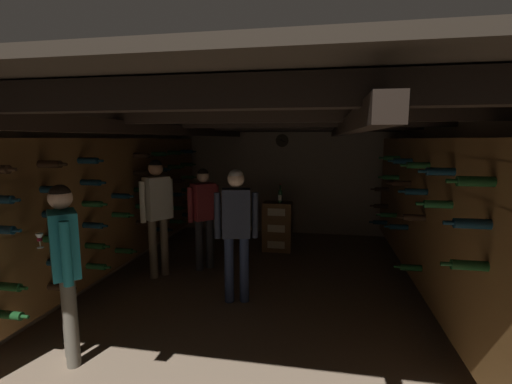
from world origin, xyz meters
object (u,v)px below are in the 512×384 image
at_px(display_bottle, 280,195).
at_px(person_guest_near_left, 65,257).
at_px(wine_crate_stack, 277,226).
at_px(person_guest_far_left, 204,209).
at_px(person_guest_mid_left, 157,206).
at_px(person_host_center, 236,223).

xyz_separation_m(display_bottle, person_guest_near_left, (-1.51, -3.63, -0.04)).
relative_size(wine_crate_stack, display_bottle, 2.57).
bearing_deg(person_guest_near_left, wine_crate_stack, 68.44).
bearing_deg(wine_crate_stack, person_guest_far_left, -131.11).
height_order(person_guest_near_left, person_guest_mid_left, person_guest_mid_left).
bearing_deg(person_host_center, person_guest_far_left, 126.62).
height_order(display_bottle, person_guest_near_left, person_guest_near_left).
xyz_separation_m(display_bottle, person_guest_mid_left, (-1.63, -1.53, 0.03)).
bearing_deg(person_host_center, display_bottle, 82.28).
distance_m(display_bottle, person_host_center, 2.17).
height_order(person_guest_far_left, person_guest_mid_left, person_guest_mid_left).
bearing_deg(person_guest_near_left, person_host_center, 50.57).
distance_m(person_host_center, person_guest_mid_left, 1.48).
xyz_separation_m(person_host_center, person_guest_mid_left, (-1.34, 0.62, 0.05)).
xyz_separation_m(wine_crate_stack, person_guest_mid_left, (-1.58, -1.58, 0.62)).
relative_size(person_guest_near_left, person_guest_mid_left, 0.95).
distance_m(person_host_center, person_guest_far_left, 1.30).
xyz_separation_m(person_guest_far_left, person_guest_mid_left, (-0.57, -0.42, 0.11)).
bearing_deg(display_bottle, person_guest_far_left, -133.87).
bearing_deg(display_bottle, person_host_center, -97.72).
xyz_separation_m(wine_crate_stack, person_guest_near_left, (-1.45, -3.68, 0.55)).
height_order(person_host_center, person_guest_mid_left, person_guest_mid_left).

